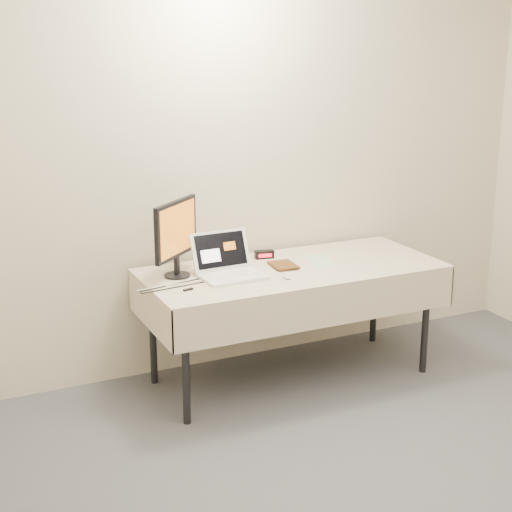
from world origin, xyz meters
name	(u,v)px	position (x,y,z in m)	size (l,w,h in m)	color
back_wall	(261,159)	(0.00, 2.50, 1.35)	(4.00, 0.10, 2.70)	beige
table	(292,277)	(0.00, 2.05, 0.68)	(1.86, 0.81, 0.74)	black
laptop	(228,266)	(-0.42, 2.07, 0.80)	(0.38, 0.36, 0.24)	white
monitor	(176,233)	(-0.71, 2.17, 1.01)	(0.36, 0.31, 0.46)	black
book	(273,253)	(-0.12, 2.08, 0.84)	(0.15, 0.02, 0.20)	brown
alarm_clock	(264,254)	(-0.07, 2.30, 0.76)	(0.13, 0.07, 0.05)	black
clicker	(287,277)	(-0.14, 1.86, 0.75)	(0.04, 0.08, 0.02)	silver
paper_form	(321,261)	(0.24, 2.09, 0.74)	(0.12, 0.32, 0.00)	#B5DDB0
usb_dongle	(188,290)	(-0.74, 1.90, 0.74)	(0.06, 0.02, 0.01)	black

